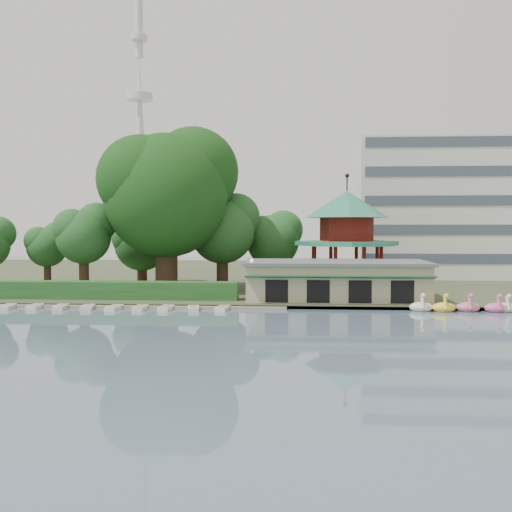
# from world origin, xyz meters

# --- Properties ---
(ground_plane) EXTENTS (220.00, 220.00, 0.00)m
(ground_plane) POSITION_xyz_m (0.00, 0.00, 0.00)
(ground_plane) COLOR slate
(ground_plane) RESTS_ON ground
(shore) EXTENTS (220.00, 70.00, 0.40)m
(shore) POSITION_xyz_m (0.00, 52.00, 0.20)
(shore) COLOR #424930
(shore) RESTS_ON ground
(embankment) EXTENTS (220.00, 0.60, 0.30)m
(embankment) POSITION_xyz_m (0.00, 17.30, 0.15)
(embankment) COLOR gray
(embankment) RESTS_ON ground
(dock) EXTENTS (34.00, 1.60, 0.24)m
(dock) POSITION_xyz_m (-12.00, 17.20, 0.12)
(dock) COLOR gray
(dock) RESTS_ON ground
(boathouse) EXTENTS (18.60, 9.39, 3.90)m
(boathouse) POSITION_xyz_m (10.00, 21.97, 2.37)
(boathouse) COLOR #B3AC87
(boathouse) RESTS_ON shore
(pavilion) EXTENTS (12.40, 12.40, 13.50)m
(pavilion) POSITION_xyz_m (12.00, 32.00, 7.48)
(pavilion) COLOR #B3AC87
(pavilion) RESTS_ON shore
(office_building) EXTENTS (38.00, 18.00, 20.00)m
(office_building) POSITION_xyz_m (32.67, 49.00, 9.73)
(office_building) COLOR silver
(office_building) RESTS_ON shore
(broadcast_tower) EXTENTS (8.00, 8.00, 96.00)m
(broadcast_tower) POSITION_xyz_m (-42.00, 140.00, 33.98)
(broadcast_tower) COLOR silver
(broadcast_tower) RESTS_ON ground
(hedge) EXTENTS (30.00, 2.00, 1.80)m
(hedge) POSITION_xyz_m (-15.00, 20.50, 1.30)
(hedge) COLOR #265925
(hedge) RESTS_ON shore
(lamp_post) EXTENTS (0.36, 0.36, 4.28)m
(lamp_post) POSITION_xyz_m (1.50, 19.00, 3.34)
(lamp_post) COLOR black
(lamp_post) RESTS_ON shore
(big_tree) EXTENTS (15.63, 14.56, 19.14)m
(big_tree) POSITION_xyz_m (-8.81, 28.23, 12.32)
(big_tree) COLOR #3A281C
(big_tree) RESTS_ON shore
(small_trees) EXTENTS (39.74, 16.78, 11.55)m
(small_trees) POSITION_xyz_m (-10.30, 32.27, 6.79)
(small_trees) COLOR #3A281C
(small_trees) RESTS_ON shore
(moored_rowboats) EXTENTS (27.21, 2.72, 0.36)m
(moored_rowboats) POSITION_xyz_m (-13.96, 15.82, 0.18)
(moored_rowboats) COLOR white
(moored_rowboats) RESTS_ON ground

